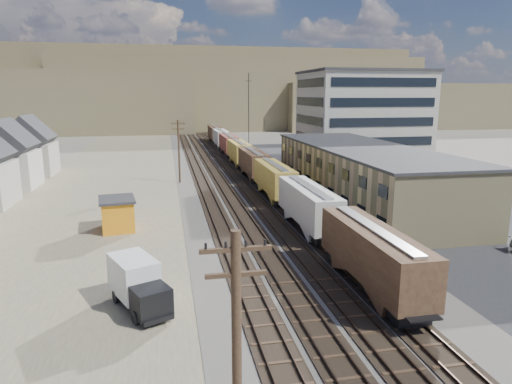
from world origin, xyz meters
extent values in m
plane|color=#6B6356|center=(0.00, 0.00, 0.00)|extent=(300.00, 300.00, 0.00)
cube|color=#4C4742|center=(0.00, 50.00, 0.03)|extent=(18.00, 200.00, 0.06)
cube|color=#6C644A|center=(-20.00, 40.00, 0.01)|extent=(24.00, 180.00, 0.03)
cube|color=#232326|center=(22.00, 35.00, 0.02)|extent=(26.00, 120.00, 0.04)
cube|color=black|center=(-5.00, 50.00, 0.10)|extent=(2.60, 200.00, 0.08)
cube|color=#38281E|center=(-5.72, 50.00, 0.22)|extent=(0.08, 200.00, 0.16)
cube|color=#38281E|center=(-4.28, 50.00, 0.22)|extent=(0.08, 200.00, 0.16)
cube|color=black|center=(-2.00, 50.00, 0.10)|extent=(2.60, 200.00, 0.08)
cube|color=#38281E|center=(-2.72, 50.00, 0.22)|extent=(0.08, 200.00, 0.16)
cube|color=#38281E|center=(-1.28, 50.00, 0.22)|extent=(0.08, 200.00, 0.16)
cube|color=black|center=(1.00, 50.00, 0.10)|extent=(2.60, 200.00, 0.08)
cube|color=#38281E|center=(0.28, 50.00, 0.22)|extent=(0.08, 200.00, 0.16)
cube|color=#38281E|center=(1.72, 50.00, 0.22)|extent=(0.08, 200.00, 0.16)
cube|color=black|center=(3.80, 50.00, 0.10)|extent=(2.60, 200.00, 0.08)
cube|color=#38281E|center=(3.08, 50.00, 0.22)|extent=(0.08, 200.00, 0.16)
cube|color=#38281E|center=(4.52, 50.00, 0.22)|extent=(0.08, 200.00, 0.16)
cube|color=black|center=(3.80, -7.14, 0.75)|extent=(2.20, 2.20, 0.90)
cube|color=black|center=(3.80, 3.01, 0.75)|extent=(2.20, 2.20, 0.90)
cube|color=#40271B|center=(3.80, -2.06, 2.90)|extent=(3.00, 13.34, 3.40)
cube|color=#B7B7B2|center=(3.80, -2.06, 4.68)|extent=(0.90, 12.32, 0.16)
cube|color=black|center=(3.80, 8.06, 0.75)|extent=(2.20, 2.20, 0.90)
cube|color=black|center=(3.80, 18.21, 0.75)|extent=(2.20, 2.20, 0.90)
cube|color=beige|center=(3.80, 13.14, 2.90)|extent=(3.00, 13.34, 3.40)
cube|color=#B7B7B2|center=(3.80, 13.14, 4.68)|extent=(0.90, 12.32, 0.16)
cube|color=black|center=(3.80, 23.26, 0.75)|extent=(2.20, 2.20, 0.90)
cube|color=black|center=(3.80, 33.41, 0.75)|extent=(2.20, 2.20, 0.90)
cube|color=#A7812C|center=(3.80, 28.34, 2.90)|extent=(3.00, 13.34, 3.40)
cube|color=#B7B7B2|center=(3.80, 28.34, 4.68)|extent=(0.90, 12.33, 0.16)
cube|color=black|center=(3.80, 38.46, 0.75)|extent=(2.20, 2.20, 0.90)
cube|color=black|center=(3.80, 48.61, 0.75)|extent=(2.20, 2.20, 0.90)
cube|color=#40271B|center=(3.80, 43.54, 2.90)|extent=(3.00, 13.34, 3.40)
cube|color=#B7B7B2|center=(3.80, 43.54, 4.68)|extent=(0.90, 12.33, 0.16)
cube|color=black|center=(3.80, 53.66, 0.75)|extent=(2.20, 2.20, 0.90)
cube|color=black|center=(3.80, 63.81, 0.75)|extent=(2.20, 2.20, 0.90)
cube|color=#A7812C|center=(3.80, 58.74, 2.90)|extent=(3.00, 13.34, 3.40)
cube|color=#B7B7B2|center=(3.80, 58.74, 4.68)|extent=(0.90, 12.33, 0.16)
cube|color=black|center=(3.80, 68.86, 0.75)|extent=(2.20, 2.20, 0.90)
cube|color=black|center=(3.80, 79.01, 0.75)|extent=(2.20, 2.20, 0.90)
cube|color=maroon|center=(3.80, 73.94, 2.90)|extent=(3.00, 13.34, 3.40)
cube|color=#B7B7B2|center=(3.80, 73.94, 4.68)|extent=(0.90, 12.32, 0.16)
cube|color=black|center=(3.80, 84.06, 0.75)|extent=(2.20, 2.20, 0.90)
cube|color=black|center=(3.80, 94.21, 0.75)|extent=(2.20, 2.20, 0.90)
cube|color=beige|center=(3.80, 89.14, 2.90)|extent=(3.00, 13.34, 3.40)
cube|color=#B7B7B2|center=(3.80, 89.14, 4.68)|extent=(0.90, 12.32, 0.16)
cube|color=black|center=(3.80, 99.26, 0.75)|extent=(2.20, 2.20, 0.90)
cube|color=black|center=(3.80, 109.41, 0.75)|extent=(2.20, 2.20, 0.90)
cube|color=#40271B|center=(3.80, 104.34, 2.90)|extent=(3.00, 13.34, 3.40)
cube|color=#B7B7B2|center=(3.80, 104.34, 4.68)|extent=(0.90, 12.32, 0.16)
cube|color=tan|center=(15.00, 25.00, 3.50)|extent=(12.00, 40.00, 7.00)
cube|color=#2D2D30|center=(15.00, 25.00, 7.10)|extent=(12.40, 40.40, 0.30)
cube|color=black|center=(8.95, 25.00, 2.20)|extent=(0.12, 36.00, 1.20)
cube|color=black|center=(8.95, 25.00, 5.20)|extent=(0.12, 36.00, 1.20)
cube|color=#9E998E|center=(28.00, 55.00, 9.00)|extent=(22.00, 18.00, 18.00)
cube|color=#2D2D30|center=(28.00, 55.00, 18.20)|extent=(22.60, 18.60, 0.50)
cube|color=black|center=(16.95, 55.00, 9.00)|extent=(0.12, 16.00, 16.00)
cube|color=black|center=(28.00, 45.95, 9.00)|extent=(20.00, 0.12, 16.00)
cylinder|color=#382619|center=(-8.50, -18.00, 5.00)|extent=(0.32, 0.32, 10.00)
cube|color=#382619|center=(-8.50, -18.00, 9.40)|extent=(2.20, 0.14, 0.14)
cube|color=#382619|center=(-8.50, -18.00, 8.60)|extent=(1.90, 0.14, 0.14)
cylinder|color=black|center=(-7.90, -18.00, 9.55)|extent=(0.08, 0.08, 0.22)
cylinder|color=#382619|center=(-8.50, 42.00, 5.00)|extent=(0.32, 0.32, 10.00)
cube|color=#382619|center=(-8.50, 42.00, 9.40)|extent=(2.20, 0.14, 0.14)
cube|color=#382619|center=(-8.50, 42.00, 8.60)|extent=(1.90, 0.14, 0.14)
cylinder|color=black|center=(-7.90, 42.00, 9.55)|extent=(0.08, 0.08, 0.22)
cylinder|color=black|center=(6.00, 60.00, 9.00)|extent=(0.16, 0.16, 18.00)
cube|color=black|center=(6.00, 60.00, 16.50)|extent=(1.20, 0.08, 0.08)
cube|color=#B7B2A8|center=(-34.00, 43.00, 2.75)|extent=(8.00, 8.00, 5.50)
cube|color=#2D2D30|center=(-34.00, 43.00, 6.40)|extent=(8.15, 8.16, 8.15)
cube|color=#9E998E|center=(-34.00, 55.00, 2.75)|extent=(8.00, 8.00, 5.50)
cube|color=#2D2D30|center=(-34.00, 55.00, 6.40)|extent=(8.15, 8.16, 8.15)
cube|color=brown|center=(-60.00, 150.00, 11.00)|extent=(120.00, 40.00, 22.00)
cube|color=brown|center=(20.00, 160.00, 14.00)|extent=(140.00, 45.00, 28.00)
cube|color=brown|center=(90.00, 150.00, 9.00)|extent=(110.00, 38.00, 18.00)
cube|color=brown|center=(-10.00, 180.00, 16.00)|extent=(200.00, 60.00, 32.00)
cube|color=silver|center=(-12.94, -0.98, 1.97)|extent=(3.77, 4.57, 2.57)
cube|color=black|center=(-11.74, -3.69, 1.28)|extent=(2.79, 2.69, 1.78)
cube|color=black|center=(-12.46, -2.07, 0.44)|extent=(4.21, 6.21, 0.30)
cylinder|color=black|center=(-12.69, -4.11, 0.44)|extent=(0.63, 0.93, 0.89)
cylinder|color=black|center=(-12.31, 0.16, 0.44)|extent=(0.63, 0.93, 0.89)
cube|color=orange|center=(-15.72, 17.08, 1.58)|extent=(3.72, 4.61, 3.16)
cube|color=#2D2D30|center=(-15.72, 17.08, 3.27)|extent=(4.19, 5.09, 0.26)
cube|color=black|center=(-14.11, 17.31, 1.69)|extent=(0.25, 1.06, 1.05)
imported|color=navy|center=(23.09, 49.19, 0.83)|extent=(6.15, 6.15, 1.65)
imported|color=silver|center=(26.49, 55.32, 0.76)|extent=(1.88, 4.48, 1.51)
camera|label=1|loc=(-10.42, -30.89, 13.97)|focal=32.00mm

